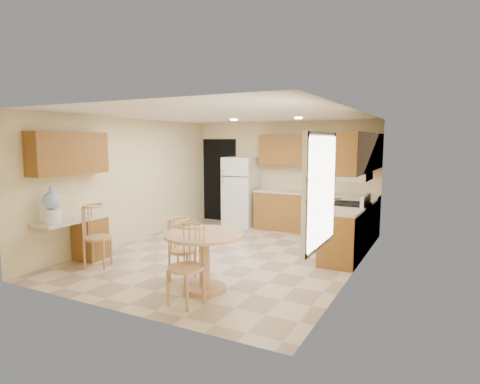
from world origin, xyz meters
The scene contains 30 objects.
floor centered at (0.00, 0.00, 0.00)m, with size 5.50×5.50×0.00m, color #C6AE8F.
ceiling centered at (0.00, 0.00, 2.50)m, with size 4.50×5.50×0.02m, color white.
wall_back centered at (0.00, 2.75, 1.25)m, with size 4.50×0.02×2.50m, color beige.
wall_front centered at (0.00, -2.75, 1.25)m, with size 4.50×0.02×2.50m, color beige.
wall_left centered at (-2.25, 0.00, 1.25)m, with size 0.02×5.50×2.50m, color beige.
wall_right centered at (2.25, 0.00, 1.25)m, with size 0.02×5.50×2.50m, color beige.
doorway centered at (-1.75, 2.73, 1.05)m, with size 0.90×0.02×2.10m, color black.
base_cab_back centered at (0.88, 2.45, 0.43)m, with size 2.75×0.60×0.87m, color #935F25.
counter_back centered at (0.88, 2.45, 0.89)m, with size 2.75×0.63×0.04m, color beige.
base_cab_right_a centered at (1.95, 1.85, 0.43)m, with size 0.60×0.59×0.87m, color #935F25.
counter_right_a centered at (1.95, 1.85, 0.89)m, with size 0.63×0.59×0.04m, color beige.
base_cab_right_b centered at (1.95, 0.40, 0.43)m, with size 0.60×0.80×0.87m, color #935F25.
counter_right_b centered at (1.95, 0.40, 0.89)m, with size 0.63×0.80×0.04m, color beige.
upper_cab_back centered at (0.88, 2.58, 1.85)m, with size 2.75×0.33×0.70m, color #935F25.
upper_cab_right centered at (2.08, 1.21, 1.85)m, with size 0.33×2.42×0.70m, color #935F25.
upper_cab_left centered at (-2.08, -1.60, 1.85)m, with size 0.33×1.40×0.70m, color #935F25.
sink centered at (0.85, 2.45, 0.91)m, with size 0.78×0.44×0.01m, color silver.
range_hood centered at (2.00, 1.18, 1.42)m, with size 0.50×0.76×0.14m, color silver.
desk_pedestal centered at (-2.00, -1.32, 0.36)m, with size 0.48×0.42×0.72m, color #935F25.
desk_top centered at (-2.00, -1.70, 0.75)m, with size 0.50×1.20×0.04m, color beige.
window centered at (2.23, -1.85, 1.50)m, with size 0.06×1.12×1.30m.
can_light_a centered at (-0.50, 1.20, 2.48)m, with size 0.14×0.14×0.02m, color white.
can_light_b centered at (0.90, 1.20, 2.48)m, with size 0.14×0.14×0.02m, color white.
refrigerator centered at (-0.95, 2.40, 0.83)m, with size 0.74×0.72×1.67m.
stove centered at (1.92, 1.18, 0.47)m, with size 0.65×0.76×1.09m.
dining_table centered at (0.59, -1.68, 0.53)m, with size 1.09×1.09×0.81m.
chair_table_a centered at (0.04, -1.52, 0.55)m, with size 0.40×0.52×0.90m.
chair_table_b centered at (0.64, -2.30, 0.61)m, with size 0.44×0.45×1.00m.
chair_desk centered at (-1.55, -1.67, 0.62)m, with size 0.45×0.57×1.01m.
water_crock centered at (-2.00, -2.04, 1.03)m, with size 0.28×0.28×0.58m.
Camera 1 is at (3.46, -6.19, 2.05)m, focal length 30.00 mm.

